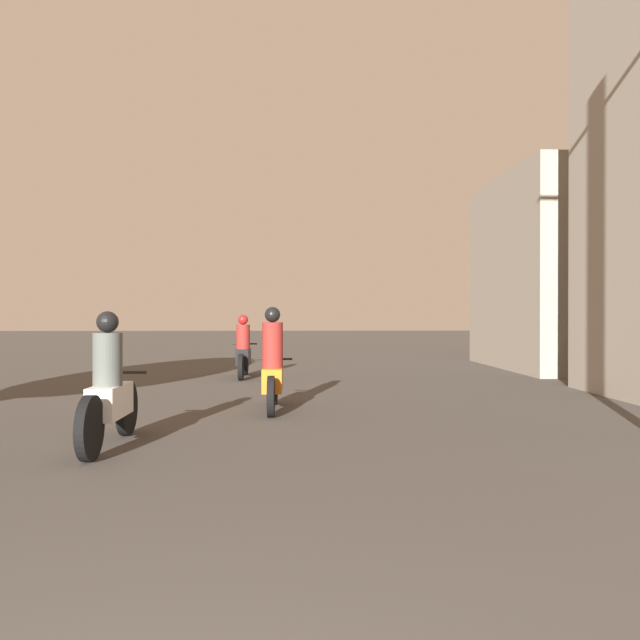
{
  "coord_description": "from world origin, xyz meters",
  "views": [
    {
      "loc": [
        0.68,
        -0.99,
        1.48
      ],
      "look_at": [
        1.31,
        17.0,
        1.35
      ],
      "focal_mm": 35.0,
      "sensor_mm": 36.0,
      "label": 1
    }
  ],
  "objects": [
    {
      "name": "motorcycle_black",
      "position": [
        -0.63,
        13.88,
        0.61
      ],
      "size": [
        0.6,
        1.89,
        1.51
      ],
      "rotation": [
        0.0,
        0.0,
        -0.05
      ],
      "color": "black",
      "rests_on": "ground_plane"
    },
    {
      "name": "building_right_far",
      "position": [
        8.83,
        16.34,
        2.68
      ],
      "size": [
        5.01,
        5.95,
        5.36
      ],
      "color": "gray",
      "rests_on": "ground_plane"
    },
    {
      "name": "motorcycle_orange",
      "position": [
        0.28,
        8.72,
        0.64
      ],
      "size": [
        0.6,
        1.91,
        1.62
      ],
      "rotation": [
        0.0,
        0.0,
        0.1
      ],
      "color": "black",
      "rests_on": "ground_plane"
    },
    {
      "name": "motorcycle_white",
      "position": [
        -1.44,
        6.07,
        0.61
      ],
      "size": [
        0.6,
        2.05,
        1.53
      ],
      "rotation": [
        0.0,
        0.0,
        -0.01
      ],
      "color": "black",
      "rests_on": "ground_plane"
    }
  ]
}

